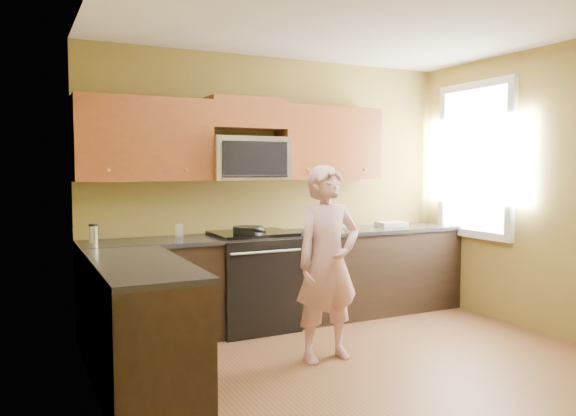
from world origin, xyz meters
TOP-DOWN VIEW (x-y plane):
  - floor at (0.00, 0.00)m, footprint 4.00×4.00m
  - ceiling at (0.00, 0.00)m, footprint 4.00×4.00m
  - wall_back at (0.00, 2.00)m, footprint 4.00×0.00m
  - wall_left at (-2.00, 0.00)m, footprint 0.00×4.00m
  - wall_right at (2.00, 0.00)m, footprint 0.00×4.00m
  - cabinet_back_run at (0.00, 1.70)m, footprint 4.00×0.60m
  - cabinet_left_run at (-1.70, 0.60)m, footprint 0.60×1.60m
  - countertop_back at (0.00, 1.69)m, footprint 4.00×0.62m
  - countertop_left at (-1.69, 0.60)m, footprint 0.62×1.60m
  - stove at (-0.40, 1.68)m, footprint 0.76×0.65m
  - microwave at (-0.40, 1.80)m, footprint 0.76×0.40m
  - upper_cab_left at (-1.39, 1.83)m, footprint 1.22×0.33m
  - upper_cab_right at (0.54, 1.83)m, footprint 1.12×0.33m
  - upper_cab_over_mw at (-0.40, 1.83)m, footprint 0.76×0.33m
  - window at (1.98, 1.20)m, footprint 0.06×1.06m
  - woman at (-0.18, 0.59)m, footprint 0.59×0.40m
  - frying_pan at (-0.47, 1.60)m, footprint 0.35×0.54m
  - butter_tub at (0.43, 1.68)m, footprint 0.16×0.16m
  - toast_slice at (0.48, 1.56)m, footprint 0.13×0.13m
  - napkin_a at (0.17, 1.63)m, footprint 0.13×0.14m
  - napkin_b at (0.59, 1.62)m, footprint 0.15×0.16m
  - dish_towel at (1.28, 1.72)m, footprint 0.33×0.28m
  - travel_mug at (-1.86, 1.75)m, footprint 0.09×0.09m
  - glass_a at (-1.06, 1.88)m, footprint 0.07×0.07m
  - glass_c at (-1.09, 1.80)m, footprint 0.09×0.09m

SIDE VIEW (x-z plane):
  - floor at x=0.00m, z-range 0.00..0.00m
  - cabinet_back_run at x=0.00m, z-range 0.00..0.88m
  - cabinet_left_run at x=-1.70m, z-range 0.00..0.88m
  - stove at x=-0.40m, z-range 0.00..0.95m
  - woman at x=-0.18m, z-range 0.00..1.59m
  - countertop_back at x=0.00m, z-range 0.88..0.92m
  - countertop_left at x=-1.69m, z-range 0.88..0.92m
  - travel_mug at x=-1.86m, z-range 0.84..1.00m
  - butter_tub at x=0.43m, z-range 0.87..0.97m
  - toast_slice at x=0.48m, z-range 0.92..0.93m
  - dish_towel at x=1.28m, z-range 0.92..0.97m
  - frying_pan at x=-0.47m, z-range 0.92..0.98m
  - napkin_a at x=0.17m, z-range 0.92..0.98m
  - napkin_b at x=0.59m, z-range 0.92..0.99m
  - glass_a at x=-1.06m, z-range 0.92..1.04m
  - glass_c at x=-1.09m, z-range 0.92..1.04m
  - wall_back at x=0.00m, z-range -0.65..3.35m
  - wall_left at x=-2.00m, z-range -0.65..3.35m
  - wall_right at x=2.00m, z-range -0.65..3.35m
  - microwave at x=-0.40m, z-range 1.24..1.66m
  - upper_cab_left at x=-1.39m, z-range 1.07..1.82m
  - upper_cab_right at x=0.54m, z-range 1.07..1.82m
  - window at x=1.98m, z-range 0.82..2.48m
  - upper_cab_over_mw at x=-0.40m, z-range 1.95..2.25m
  - ceiling at x=0.00m, z-range 2.70..2.70m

